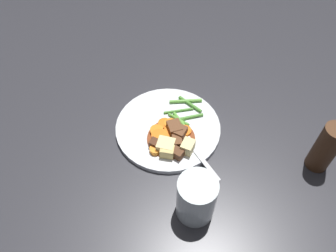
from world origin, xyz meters
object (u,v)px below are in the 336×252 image
meat_chunk_1 (177,142)px  water_glass (196,198)px  meat_chunk_3 (180,133)px  pepper_mill (326,148)px  carrot_slice_5 (171,123)px  carrot_slice_0 (168,134)px  dinner_plate (168,128)px  potato_chunk_0 (166,146)px  potato_chunk_2 (188,147)px  carrot_slice_3 (159,137)px  carrot_slice_4 (185,131)px  fork (194,150)px  meat_chunk_4 (177,153)px  carrot_slice_1 (155,150)px  meat_chunk_2 (175,128)px  carrot_slice_6 (157,131)px  potato_chunk_1 (167,152)px  meat_chunk_0 (155,144)px  carrot_slice_2 (164,125)px

meat_chunk_1 → water_glass: bearing=22.2°
meat_chunk_3 → pepper_mill: bearing=87.2°
carrot_slice_5 → carrot_slice_0: bearing=-1.3°
dinner_plate → potato_chunk_0: (0.07, 0.01, 0.02)m
carrot_slice_5 → pepper_mill: 0.34m
carrot_slice_5 → potato_chunk_2: size_ratio=0.96×
carrot_slice_3 → carrot_slice_5: 0.05m
carrot_slice_4 → fork: 0.06m
dinner_plate → potato_chunk_2: bearing=42.3°
meat_chunk_1 → water_glass: (0.15, 0.06, 0.03)m
meat_chunk_4 → water_glass: 0.13m
carrot_slice_1 → carrot_slice_4: bearing=138.2°
carrot_slice_3 → carrot_slice_4: 0.06m
carrot_slice_1 → water_glass: water_glass is taller
meat_chunk_2 → fork: (0.04, 0.05, -0.01)m
meat_chunk_1 → pepper_mill: pepper_mill is taller
carrot_slice_3 → meat_chunk_4: meat_chunk_4 is taller
carrot_slice_6 → meat_chunk_4: bearing=46.0°
potato_chunk_1 → meat_chunk_2: meat_chunk_2 is taller
carrot_slice_5 → potato_chunk_1: 0.09m
potato_chunk_0 → meat_chunk_2: size_ratio=1.08×
potato_chunk_1 → potato_chunk_2: 0.05m
meat_chunk_0 → water_glass: size_ratio=0.19×
carrot_slice_2 → pepper_mill: bearing=84.1°
potato_chunk_2 → meat_chunk_2: size_ratio=0.92×
carrot_slice_1 → meat_chunk_3: meat_chunk_3 is taller
carrot_slice_2 → meat_chunk_4: size_ratio=1.22×
meat_chunk_4 → potato_chunk_1: bearing=-87.7°
carrot_slice_2 → meat_chunk_2: bearing=65.9°
meat_chunk_2 → meat_chunk_4: meat_chunk_2 is taller
carrot_slice_1 → meat_chunk_4: bearing=85.8°
carrot_slice_1 → water_glass: 0.16m
carrot_slice_5 → pepper_mill: size_ratio=0.24×
dinner_plate → meat_chunk_4: meat_chunk_4 is taller
carrot_slice_1 → pepper_mill: size_ratio=0.21×
water_glass → carrot_slice_3: bearing=-146.5°
potato_chunk_1 → meat_chunk_0: 0.04m
carrot_slice_0 → meat_chunk_2: (-0.01, 0.01, 0.01)m
potato_chunk_0 → water_glass: 0.16m
meat_chunk_2 → meat_chunk_3: 0.02m
potato_chunk_0 → water_glass: size_ratio=0.36×
carrot_slice_1 → water_glass: size_ratio=0.24×
potato_chunk_1 → meat_chunk_4: size_ratio=1.19×
carrot_slice_4 → pepper_mill: (0.03, 0.30, 0.05)m
meat_chunk_0 → meat_chunk_3: size_ratio=0.67×
meat_chunk_3 → potato_chunk_0: bearing=-31.4°
potato_chunk_0 → water_glass: water_glass is taller
carrot_slice_1 → meat_chunk_2: 0.07m
carrot_slice_0 → carrot_slice_5: bearing=178.7°
pepper_mill → dinner_plate: bearing=-96.6°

